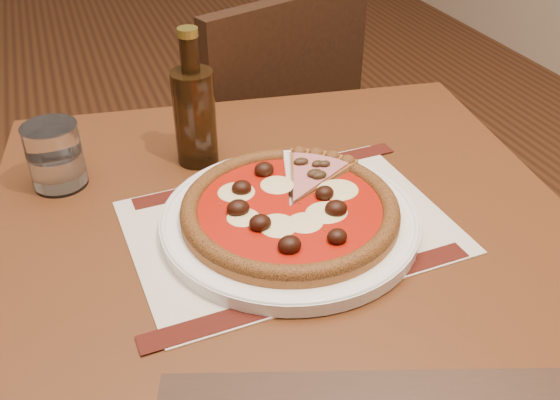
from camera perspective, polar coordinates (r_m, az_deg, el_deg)
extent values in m
cube|color=brown|center=(2.18, -20.66, -3.46)|extent=(5.00, 6.00, 0.02)
cube|color=#592D15|center=(0.85, 0.47, -3.49)|extent=(0.91, 0.91, 0.04)
cylinder|color=#592D15|center=(1.36, -17.62, -8.78)|extent=(0.05, 0.05, 0.71)
cylinder|color=#592D15|center=(1.44, 11.15, -5.03)|extent=(0.05, 0.05, 0.71)
cube|color=black|center=(1.62, -3.72, 3.73)|extent=(0.53, 0.53, 0.04)
cylinder|color=black|center=(1.95, -2.40, 1.87)|extent=(0.04, 0.04, 0.41)
cylinder|color=black|center=(1.79, -11.50, -2.12)|extent=(0.04, 0.04, 0.41)
cylinder|color=black|center=(1.73, 4.91, -3.07)|extent=(0.04, 0.04, 0.41)
cylinder|color=black|center=(1.55, -4.78, -8.25)|extent=(0.04, 0.04, 0.41)
cube|color=black|center=(1.37, 0.69, 9.22)|extent=(0.41, 0.18, 0.44)
cube|color=beige|center=(0.84, 0.89, -2.45)|extent=(0.43, 0.32, 0.00)
cylinder|color=white|center=(0.83, 0.90, -1.90)|extent=(0.34, 0.34, 0.02)
cylinder|color=#945223|center=(0.82, 0.91, -1.06)|extent=(0.29, 0.29, 0.01)
torus|color=brown|center=(0.82, 0.91, -0.71)|extent=(0.29, 0.29, 0.02)
cylinder|color=#9E0E07|center=(0.82, 0.91, -0.66)|extent=(0.24, 0.24, 0.00)
ellipsoid|color=#FFE7AB|center=(0.86, -0.19, 1.42)|extent=(0.05, 0.04, 0.01)
ellipsoid|color=#FFE7AB|center=(0.85, -4.05, 0.89)|extent=(0.05, 0.04, 0.01)
ellipsoid|color=#FFE7AB|center=(0.80, -2.37, -1.18)|extent=(0.05, 0.04, 0.01)
ellipsoid|color=#FFE7AB|center=(0.76, -1.14, -3.65)|extent=(0.05, 0.04, 0.01)
ellipsoid|color=#FFE7AB|center=(0.78, 2.60, -2.28)|extent=(0.05, 0.04, 0.01)
ellipsoid|color=#FFE7AB|center=(0.80, 6.42, -1.33)|extent=(0.05, 0.04, 0.01)
ellipsoid|color=#FFE7AB|center=(0.84, 3.84, 0.59)|extent=(0.05, 0.04, 0.01)
ellipsoid|color=black|center=(0.85, -0.73, 2.41)|extent=(0.03, 0.03, 0.02)
ellipsoid|color=black|center=(0.85, -4.52, 1.92)|extent=(0.03, 0.03, 0.02)
ellipsoid|color=black|center=(0.80, -3.28, -0.13)|extent=(0.03, 0.03, 0.02)
ellipsoid|color=black|center=(0.75, -3.41, -2.61)|extent=(0.03, 0.03, 0.02)
ellipsoid|color=black|center=(0.76, 0.90, -2.20)|extent=(0.03, 0.03, 0.02)
ellipsoid|color=black|center=(0.75, 5.19, -2.70)|extent=(0.03, 0.03, 0.02)
ellipsoid|color=black|center=(0.80, 5.12, -0.22)|extent=(0.03, 0.03, 0.02)
ellipsoid|color=black|center=(0.85, 6.40, 1.80)|extent=(0.03, 0.03, 0.02)
ellipsoid|color=#352413|center=(0.86, 2.99, 1.72)|extent=(0.02, 0.01, 0.01)
ellipsoid|color=#352413|center=(0.89, 3.85, 3.02)|extent=(0.02, 0.01, 0.01)
ellipsoid|color=#352413|center=(0.86, 2.46, 1.87)|extent=(0.02, 0.01, 0.01)
ellipsoid|color=#352413|center=(0.90, 2.90, 3.23)|extent=(0.02, 0.01, 0.01)
ellipsoid|color=#352413|center=(0.87, 1.90, 1.97)|extent=(0.02, 0.01, 0.01)
ellipsoid|color=#352413|center=(0.90, 1.90, 3.35)|extent=(0.02, 0.01, 0.01)
cylinder|color=white|center=(0.96, -19.87, 3.83)|extent=(0.09, 0.09, 0.10)
cylinder|color=black|center=(0.96, -7.78, 7.45)|extent=(0.06, 0.06, 0.15)
cylinder|color=black|center=(0.92, -8.25, 12.78)|extent=(0.03, 0.03, 0.06)
cylinder|color=olive|center=(0.90, -8.45, 14.94)|extent=(0.03, 0.03, 0.01)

